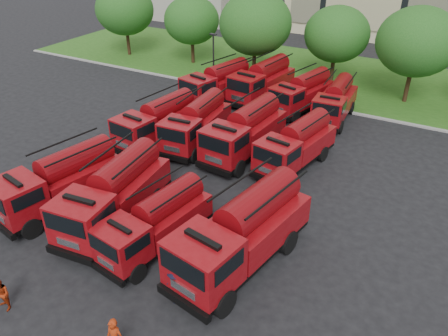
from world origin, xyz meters
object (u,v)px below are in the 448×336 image
object	(u,v)px
firefighter_1	(6,309)
firefighter_3	(178,302)
fire_truck_9	(262,81)
fire_truck_2	(156,222)
fire_truck_4	(158,122)
fire_truck_1	(114,194)
firefighter_2	(210,270)
firefighter_5	(296,165)
fire_truck_5	(196,123)
fire_truck_7	(296,144)
fire_truck_10	(302,93)
fire_truck_3	(242,232)
fire_truck_0	(60,181)
firefighter_4	(126,201)
fire_truck_6	(245,131)
fire_truck_11	(335,101)
fire_truck_8	(218,83)

from	to	relation	value
firefighter_1	firefighter_3	size ratio (longest dim) A/B	0.84
fire_truck_9	firefighter_3	bearing A→B (deg)	-65.93
fire_truck_2	firefighter_3	bearing A→B (deg)	-32.62
fire_truck_4	fire_truck_1	bearing A→B (deg)	-60.17
fire_truck_1	fire_truck_9	xyz separation A→B (m)	(-0.67, 19.57, -0.04)
fire_truck_2	firefighter_2	size ratio (longest dim) A/B	4.40
fire_truck_9	firefighter_5	world-z (taller)	fire_truck_9
firefighter_1	firefighter_5	distance (m)	18.36
fire_truck_5	fire_truck_7	world-z (taller)	fire_truck_5
fire_truck_2	fire_truck_9	bearing A→B (deg)	108.85
fire_truck_5	firefighter_2	bearing A→B (deg)	-59.57
fire_truck_7	firefighter_5	xyz separation A→B (m)	(0.09, 0.17, -1.55)
fire_truck_10	firefighter_1	distance (m)	26.19
fire_truck_9	fire_truck_3	bearing A→B (deg)	-59.91
fire_truck_0	firefighter_5	xyz separation A→B (m)	(9.72, 10.69, -1.65)
fire_truck_10	firefighter_4	bearing A→B (deg)	-89.42
fire_truck_5	fire_truck_6	size ratio (longest dim) A/B	0.93
fire_truck_6	firefighter_1	size ratio (longest dim) A/B	4.77
fire_truck_11	fire_truck_9	bearing A→B (deg)	168.18
fire_truck_8	fire_truck_0	bearing A→B (deg)	-75.85
fire_truck_8	firefighter_4	size ratio (longest dim) A/B	4.37
fire_truck_0	fire_truck_7	distance (m)	14.26
fire_truck_1	fire_truck_2	world-z (taller)	fire_truck_1
fire_truck_0	fire_truck_8	size ratio (longest dim) A/B	1.01
firefighter_4	fire_truck_0	bearing A→B (deg)	88.16
fire_truck_9	firefighter_2	xyz separation A→B (m)	(6.87, -20.38, -1.69)
fire_truck_2	fire_truck_11	world-z (taller)	fire_truck_11
firefighter_1	firefighter_4	size ratio (longest dim) A/B	0.94
fire_truck_11	firefighter_2	world-z (taller)	fire_truck_11
firefighter_2	fire_truck_4	bearing A→B (deg)	16.29
fire_truck_7	fire_truck_10	bearing A→B (deg)	118.00
fire_truck_0	firefighter_2	distance (m)	9.86
fire_truck_8	fire_truck_10	distance (m)	7.17
fire_truck_4	firefighter_5	bearing A→B (deg)	17.05
fire_truck_5	fire_truck_8	size ratio (longest dim) A/B	0.95
firefighter_1	fire_truck_0	bearing A→B (deg)	128.88
fire_truck_0	firefighter_5	distance (m)	14.54
fire_truck_0	fire_truck_5	bearing A→B (deg)	87.71
fire_truck_1	firefighter_5	distance (m)	12.14
fire_truck_2	firefighter_3	xyz separation A→B (m)	(2.94, -2.55, -1.45)
fire_truck_10	firefighter_2	distance (m)	20.06
fire_truck_0	firefighter_4	bearing A→B (deg)	47.90
firefighter_1	firefighter_5	world-z (taller)	firefighter_5
fire_truck_7	fire_truck_8	size ratio (longest dim) A/B	0.94
fire_truck_6	fire_truck_9	bearing A→B (deg)	112.94
fire_truck_6	fire_truck_7	distance (m)	3.57
fire_truck_0	firefighter_3	distance (m)	10.05
fire_truck_3	fire_truck_6	world-z (taller)	fire_truck_3
fire_truck_7	firefighter_3	size ratio (longest dim) A/B	3.68
fire_truck_11	firefighter_3	bearing A→B (deg)	-93.67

